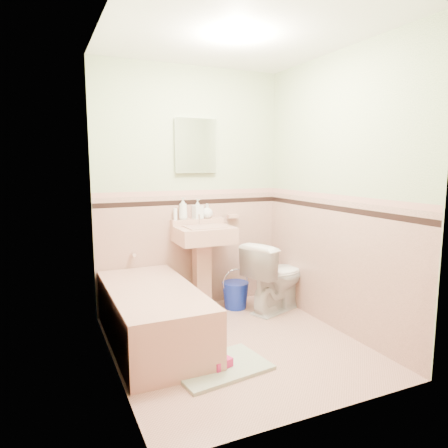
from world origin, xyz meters
name	(u,v)px	position (x,y,z in m)	size (l,w,h in m)	color
floor	(236,344)	(0.00, 0.00, 0.00)	(2.20, 2.20, 0.00)	tan
ceiling	(237,33)	(0.00, 0.00, 2.50)	(2.20, 2.20, 0.00)	white
wall_back	(191,190)	(0.00, 1.10, 1.25)	(2.50, 2.50, 0.00)	#F8EFCA
wall_front	(322,212)	(0.00, -1.10, 1.25)	(2.50, 2.50, 0.00)	#F8EFCA
wall_left	(110,202)	(-1.00, 0.00, 1.25)	(2.50, 2.50, 0.00)	#F8EFCA
wall_right	(336,194)	(1.00, 0.00, 1.25)	(2.50, 2.50, 0.00)	#F8EFCA
wainscot_back	(192,251)	(0.00, 1.09, 0.60)	(2.00, 2.00, 0.00)	tan
wainscot_front	(317,321)	(0.00, -1.09, 0.60)	(2.00, 2.00, 0.00)	tan
wainscot_left	(115,291)	(-0.99, 0.00, 0.60)	(2.20, 2.20, 0.00)	tan
wainscot_right	(332,264)	(0.99, 0.00, 0.60)	(2.20, 2.20, 0.00)	tan
accent_back	(191,202)	(0.00, 1.08, 1.12)	(2.00, 2.00, 0.00)	black
accent_front	(320,234)	(0.00, -1.08, 1.12)	(2.00, 2.00, 0.00)	black
accent_left	(113,220)	(-0.98, 0.00, 1.12)	(2.20, 2.20, 0.00)	black
accent_right	(334,208)	(0.98, 0.00, 1.12)	(2.20, 2.20, 0.00)	black
cap_back	(191,193)	(0.00, 1.08, 1.22)	(2.00, 2.00, 0.00)	tan
cap_front	(320,217)	(0.00, -1.08, 1.22)	(2.00, 2.00, 0.00)	tan
cap_left	(112,206)	(-0.98, 0.00, 1.22)	(2.20, 2.20, 0.00)	tan
cap_right	(334,197)	(0.98, 0.00, 1.22)	(2.20, 2.20, 0.00)	tan
bathtub	(153,317)	(-0.63, 0.33, 0.23)	(0.70, 1.50, 0.45)	tan
tub_faucet	(133,254)	(-0.63, 1.05, 0.63)	(0.04, 0.04, 0.12)	silver
sink	(204,269)	(0.05, 0.86, 0.44)	(0.56, 0.48, 0.89)	tan
sink_faucet	(199,219)	(0.05, 1.00, 0.95)	(0.02, 0.02, 0.10)	silver
medicine_cabinet	(196,146)	(0.05, 1.07, 1.70)	(0.44, 0.04, 0.55)	white
soap_dish	(233,216)	(0.47, 1.06, 0.95)	(0.12, 0.07, 0.04)	tan
soap_bottle_left	(183,209)	(-0.11, 1.04, 1.06)	(0.09, 0.09, 0.23)	#B2B2B2
soap_bottle_mid	(198,209)	(0.05, 1.04, 1.05)	(0.09, 0.10, 0.21)	#B2B2B2
soap_bottle_right	(207,211)	(0.16, 1.04, 1.02)	(0.12, 0.12, 0.15)	#B2B2B2
tube	(175,214)	(-0.19, 1.04, 1.01)	(0.04, 0.04, 0.12)	white
toilet	(276,276)	(0.74, 0.58, 0.36)	(0.41, 0.71, 0.73)	white
bucket	(235,295)	(0.39, 0.81, 0.14)	(0.28, 0.28, 0.28)	#11269C
bath_mat	(220,367)	(-0.29, -0.33, 0.01)	(0.70, 0.46, 0.03)	#91A387
shoe	(222,364)	(-0.29, -0.37, 0.06)	(0.16, 0.07, 0.06)	#BF1E59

